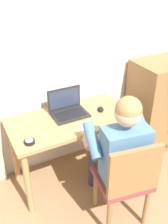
{
  "coord_description": "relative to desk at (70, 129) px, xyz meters",
  "views": [
    {
      "loc": [
        -1.04,
        -0.04,
        2.03
      ],
      "look_at": [
        -0.12,
        1.73,
        0.83
      ],
      "focal_mm": 41.34,
      "sensor_mm": 36.0,
      "label": 1
    }
  ],
  "objects": [
    {
      "name": "desk_clock",
      "position": [
        -0.44,
        -0.19,
        0.13
      ],
      "size": [
        0.09,
        0.09,
        0.03
      ],
      "color": "black",
      "rests_on": "desk"
    },
    {
      "name": "wall_back",
      "position": [
        0.22,
        0.37,
        0.63
      ],
      "size": [
        4.8,
        0.05,
        2.5
      ],
      "primitive_type": "cube",
      "color": "beige",
      "rests_on": "ground_plane"
    },
    {
      "name": "dresser",
      "position": [
        1.17,
        0.07,
        -0.08
      ],
      "size": [
        0.63,
        0.51,
        1.08
      ],
      "color": "olive",
      "rests_on": "ground_plane"
    },
    {
      "name": "desk",
      "position": [
        0.0,
        0.0,
        0.0
      ],
      "size": [
        1.16,
        0.59,
        0.73
      ],
      "color": "tan",
      "rests_on": "ground_plane"
    },
    {
      "name": "laptop",
      "position": [
        0.03,
        0.1,
        0.17
      ],
      "size": [
        0.34,
        0.25,
        0.24
      ],
      "color": "#232326",
      "rests_on": "desk"
    },
    {
      "name": "person_seated",
      "position": [
        0.2,
        -0.52,
        0.07
      ],
      "size": [
        0.59,
        0.63,
        1.21
      ],
      "color": "#33384C",
      "rests_on": "ground_plane"
    },
    {
      "name": "chair",
      "position": [
        0.17,
        -0.7,
        -0.11
      ],
      "size": [
        0.48,
        0.46,
        0.89
      ],
      "color": "brown",
      "rests_on": "ground_plane"
    },
    {
      "name": "computer_mouse",
      "position": [
        0.33,
        -0.0,
        0.13
      ],
      "size": [
        0.1,
        0.12,
        0.03
      ],
      "primitive_type": "ellipsoid",
      "rotation": [
        0.0,
        0.0,
        -0.42
      ],
      "color": "black",
      "rests_on": "desk"
    }
  ]
}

